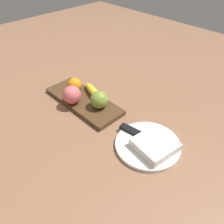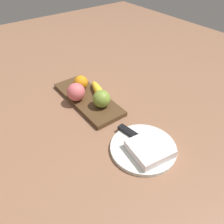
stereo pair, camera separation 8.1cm
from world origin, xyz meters
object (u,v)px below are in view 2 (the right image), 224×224
Objects in this scene: apple at (102,99)px; dinner_plate at (143,148)px; banana at (99,92)px; folded_napkin at (150,149)px; peach at (76,92)px; orange_near_apple at (81,83)px; fruit_tray at (88,99)px; knife at (133,135)px.

apple is 0.26m from dinner_plate.
folded_napkin is at bearing 8.43° from banana.
peach is at bearing -173.41° from folded_napkin.
peach is 0.36m from dinner_plate.
orange_near_apple is at bearing -179.94° from apple.
fruit_tray is 0.08m from orange_near_apple.
knife is at bearing -2.35° from apple.
folded_napkin is (0.44, -0.01, -0.02)m from orange_near_apple.
apple is 0.95× the size of peach.
apple is at bearing 169.13° from knife.
fruit_tray is 1.63× the size of dinner_plate.
apple reaches higher than orange_near_apple.
apple is at bearing 30.16° from peach.
peach reaches higher than knife.
orange_near_apple is at bearing 178.20° from dinner_plate.
fruit_tray is 0.28m from knife.
dinner_plate is (0.35, 0.04, -0.05)m from peach.
dinner_plate is at bearing 7.80° from banana.
dinner_plate is 1.81× the size of folded_napkin.
dinner_plate is (0.32, -0.05, -0.03)m from banana.
apple is at bearing 0.06° from orange_near_apple.
apple reaches higher than dinner_plate.
orange_near_apple is 0.44m from folded_napkin.
orange_near_apple is (-0.16, -0.00, -0.00)m from apple.
apple reaches higher than folded_napkin.
knife is (0.26, -0.04, -0.02)m from banana.
apple is (0.09, 0.01, 0.04)m from fruit_tray.
knife is at bearing 1.04° from fruit_tray.
fruit_tray is at bearing 172.52° from knife.
orange_near_apple is 0.28× the size of dinner_plate.
apple is 0.38× the size of knife.
folded_napkin is at bearing 0.00° from fruit_tray.
peach reaches higher than fruit_tray.
orange_near_apple is at bearing 170.21° from knife.
fruit_tray is at bearing 180.00° from folded_napkin.
fruit_tray is 1.96× the size of knife.
knife reaches higher than dinner_plate.
apple is 0.28m from folded_napkin.
dinner_plate is (0.41, -0.01, -0.04)m from orange_near_apple.
apple reaches higher than knife.
peach is (-0.10, -0.06, 0.00)m from apple.
banana is (-0.07, 0.03, -0.02)m from apple.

